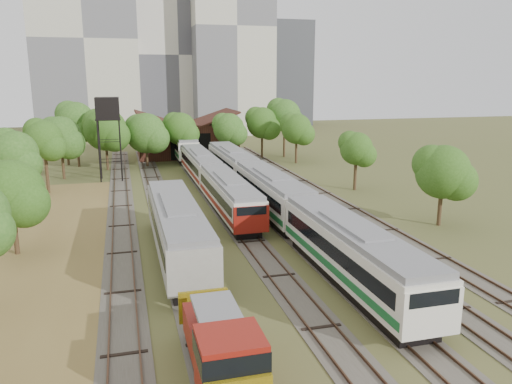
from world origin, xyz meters
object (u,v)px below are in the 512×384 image
object	(u,v)px
water_tower	(108,111)
shunter_locomotive	(222,353)
railcar_red_set	(213,178)
railcar_green_set	(271,193)

from	to	relation	value
water_tower	shunter_locomotive	bearing A→B (deg)	-83.89
railcar_red_set	water_tower	distance (m)	17.67
railcar_red_set	shunter_locomotive	world-z (taller)	railcar_red_set
shunter_locomotive	water_tower	world-z (taller)	water_tower
railcar_red_set	railcar_green_set	distance (m)	10.21
railcar_red_set	water_tower	xyz separation A→B (m)	(-11.05, 11.91, 6.95)
railcar_red_set	water_tower	world-z (taller)	water_tower
railcar_green_set	shunter_locomotive	xyz separation A→B (m)	(-10.00, -25.89, -0.48)
railcar_green_set	water_tower	xyz separation A→B (m)	(-15.05, 21.30, 6.78)
railcar_green_set	shunter_locomotive	distance (m)	27.76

